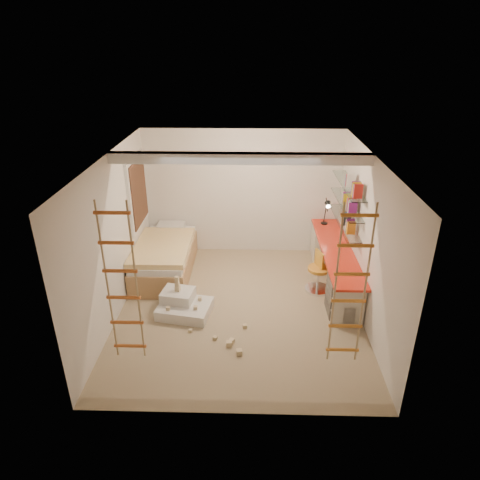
{
  "coord_description": "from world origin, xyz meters",
  "views": [
    {
      "loc": [
        0.17,
        -6.08,
        4.16
      ],
      "look_at": [
        0.0,
        0.3,
        1.15
      ],
      "focal_mm": 32.0,
      "sensor_mm": 36.0,
      "label": 1
    }
  ],
  "objects_px": {
    "desk": "(334,265)",
    "swivel_chair": "(318,277)",
    "bed": "(165,257)",
    "play_platform": "(183,305)"
  },
  "relations": [
    {
      "from": "bed",
      "to": "swivel_chair",
      "type": "relative_size",
      "value": 2.62
    },
    {
      "from": "desk",
      "to": "swivel_chair",
      "type": "distance_m",
      "value": 0.41
    },
    {
      "from": "desk",
      "to": "swivel_chair",
      "type": "bearing_deg",
      "value": -144.29
    },
    {
      "from": "desk",
      "to": "bed",
      "type": "relative_size",
      "value": 1.4
    },
    {
      "from": "desk",
      "to": "bed",
      "type": "height_order",
      "value": "desk"
    },
    {
      "from": "desk",
      "to": "swivel_chair",
      "type": "height_order",
      "value": "swivel_chair"
    },
    {
      "from": "desk",
      "to": "swivel_chair",
      "type": "relative_size",
      "value": 3.67
    },
    {
      "from": "desk",
      "to": "play_platform",
      "type": "distance_m",
      "value": 2.85
    },
    {
      "from": "play_platform",
      "to": "swivel_chair",
      "type": "bearing_deg",
      "value": 18.25
    },
    {
      "from": "desk",
      "to": "bed",
      "type": "xyz_separation_m",
      "value": [
        -3.2,
        0.36,
        -0.07
      ]
    }
  ]
}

